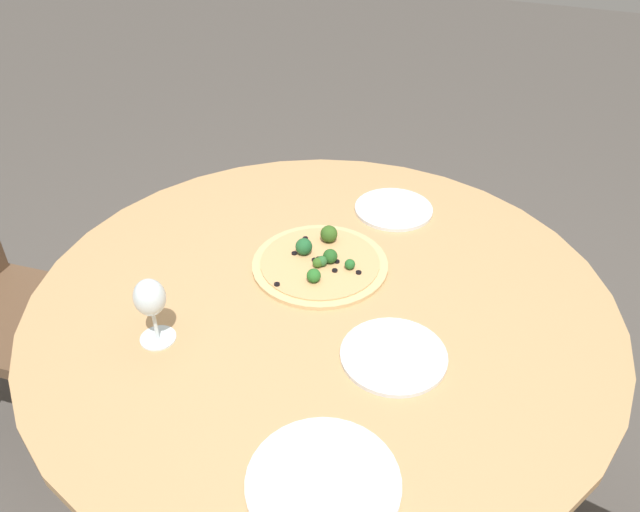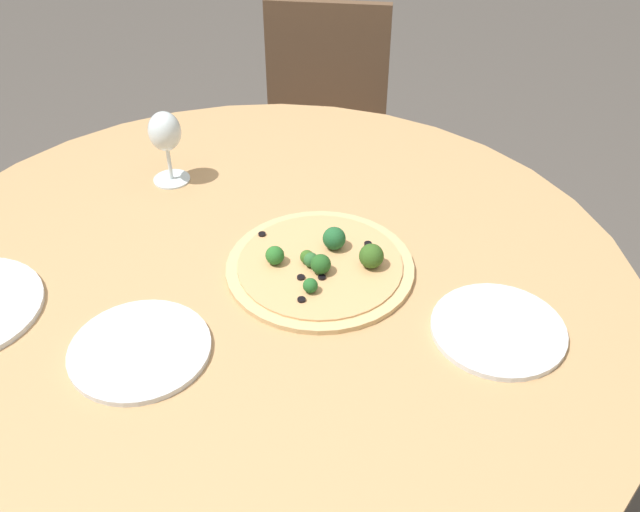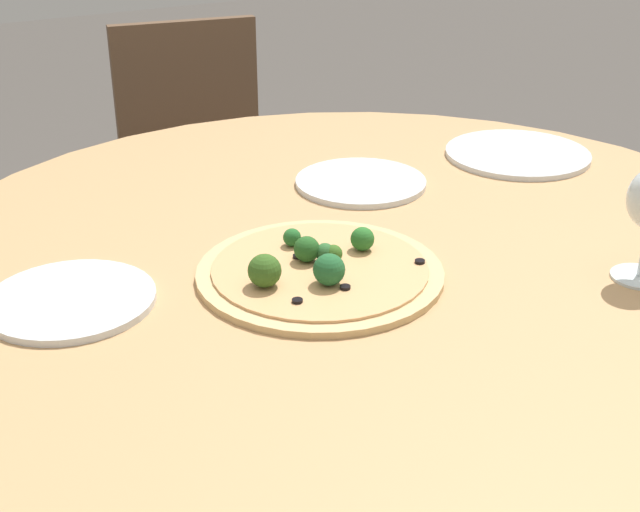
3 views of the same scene
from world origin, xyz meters
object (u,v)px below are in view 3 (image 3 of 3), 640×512
at_px(plate_near, 518,154).
at_px(plate_far, 361,182).
at_px(pizza, 318,269).
at_px(plate_side, 70,300).
at_px(chair_2, 202,178).

relative_size(plate_near, plate_far, 1.19).
bearing_deg(plate_near, pizza, -157.05).
relative_size(plate_near, plate_side, 1.22).
xyz_separation_m(chair_2, pizza, (-0.29, -1.12, 0.29)).
xyz_separation_m(plate_near, plate_side, (-0.87, -0.14, 0.00)).
height_order(pizza, plate_side, pizza).
distance_m(pizza, plate_near, 0.61).
distance_m(plate_near, plate_far, 0.33).
bearing_deg(plate_side, plate_far, 17.04).
height_order(plate_near, plate_side, same).
distance_m(pizza, plate_side, 0.33).
xyz_separation_m(chair_2, plate_near, (0.27, -0.88, 0.29)).
xyz_separation_m(pizza, plate_side, (-0.31, 0.09, -0.01)).
bearing_deg(plate_far, chair_2, 86.06).
bearing_deg(plate_side, plate_near, 9.38).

